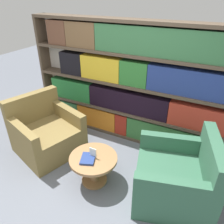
# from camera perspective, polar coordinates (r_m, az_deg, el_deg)

# --- Properties ---
(ground_plane) EXTENTS (14.00, 14.00, 0.00)m
(ground_plane) POSITION_cam_1_polar(r_m,az_deg,el_deg) (3.21, -7.87, -19.30)
(ground_plane) COLOR slate
(bookshelf) EXTENTS (3.52, 0.30, 2.03)m
(bookshelf) POSITION_cam_1_polar(r_m,az_deg,el_deg) (3.68, 4.58, 7.05)
(bookshelf) COLOR silver
(bookshelf) RESTS_ON ground_plane
(armchair_left) EXTENTS (1.16, 1.16, 0.92)m
(armchair_left) POSITION_cam_1_polar(r_m,az_deg,el_deg) (3.78, -16.75, -5.46)
(armchair_left) COLOR olive
(armchair_left) RESTS_ON ground_plane
(armchair_right) EXTENTS (1.13, 1.13, 0.92)m
(armchair_right) POSITION_cam_1_polar(r_m,az_deg,el_deg) (2.99, 16.46, -16.32)
(armchair_right) COLOR #336047
(armchair_right) RESTS_ON ground_plane
(coffee_table) EXTENTS (0.65, 0.65, 0.43)m
(coffee_table) POSITION_cam_1_polar(r_m,az_deg,el_deg) (3.08, -4.82, -13.41)
(coffee_table) COLOR olive
(coffee_table) RESTS_ON ground_plane
(table_sign) EXTENTS (0.10, 0.06, 0.15)m
(table_sign) POSITION_cam_1_polar(r_m,az_deg,el_deg) (2.96, -4.97, -10.78)
(table_sign) COLOR black
(table_sign) RESTS_ON coffee_table
(stray_book) EXTENTS (0.25, 0.28, 0.03)m
(stray_book) POSITION_cam_1_polar(r_m,az_deg,el_deg) (2.96, -6.31, -12.02)
(stray_book) COLOR navy
(stray_book) RESTS_ON coffee_table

